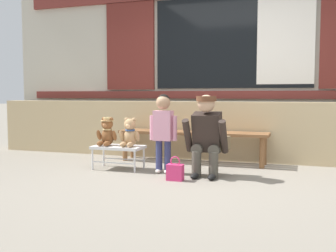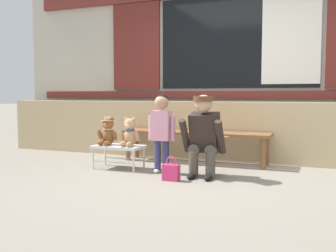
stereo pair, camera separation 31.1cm
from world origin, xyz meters
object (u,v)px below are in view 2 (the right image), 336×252
object	(u,v)px
small_display_bench	(119,148)
teddy_bear_plain	(130,133)
handbag_on_ground	(171,172)
wooden_bench_long	(194,136)
child_standing	(162,125)
adult_crouching	(205,136)
teddy_bear_with_hat	(108,132)

from	to	relation	value
small_display_bench	teddy_bear_plain	distance (m)	0.25
teddy_bear_plain	handbag_on_ground	bearing A→B (deg)	-29.35
wooden_bench_long	teddy_bear_plain	distance (m)	0.99
child_standing	handbag_on_ground	size ratio (longest dim) A/B	3.52
adult_crouching	handbag_on_ground	distance (m)	0.58
small_display_bench	teddy_bear_with_hat	size ratio (longest dim) A/B	1.76
wooden_bench_long	handbag_on_ground	bearing A→B (deg)	-84.10
child_standing	handbag_on_ground	distance (m)	0.66
adult_crouching	handbag_on_ground	xyz separation A→B (m)	(-0.29, -0.33, -0.38)
small_display_bench	handbag_on_ground	size ratio (longest dim) A/B	2.35
handbag_on_ground	adult_crouching	bearing A→B (deg)	48.65
small_display_bench	teddy_bear_with_hat	xyz separation A→B (m)	(-0.16, 0.00, 0.21)
child_standing	adult_crouching	bearing A→B (deg)	-1.98
small_display_bench	handbag_on_ground	bearing A→B (deg)	-24.69
teddy_bear_with_hat	teddy_bear_plain	bearing A→B (deg)	-0.13
adult_crouching	teddy_bear_with_hat	bearing A→B (deg)	176.47
teddy_bear_with_hat	adult_crouching	size ratio (longest dim) A/B	0.38
wooden_bench_long	small_display_bench	xyz separation A→B (m)	(-0.77, -0.78, -0.11)
teddy_bear_with_hat	teddy_bear_plain	world-z (taller)	same
adult_crouching	handbag_on_ground	bearing A→B (deg)	-131.35
adult_crouching	wooden_bench_long	bearing A→B (deg)	115.71
wooden_bench_long	child_standing	size ratio (longest dim) A/B	2.19
wooden_bench_long	child_standing	world-z (taller)	child_standing
wooden_bench_long	child_standing	xyz separation A→B (m)	(-0.14, -0.84, 0.22)
child_standing	handbag_on_ground	bearing A→B (deg)	-53.19
teddy_bear_with_hat	child_standing	world-z (taller)	child_standing
teddy_bear_with_hat	child_standing	bearing A→B (deg)	-4.61
teddy_bear_with_hat	handbag_on_ground	distance (m)	1.19
teddy_bear_plain	wooden_bench_long	bearing A→B (deg)	51.83
wooden_bench_long	teddy_bear_with_hat	world-z (taller)	teddy_bear_with_hat
wooden_bench_long	adult_crouching	bearing A→B (deg)	-64.29
teddy_bear_with_hat	teddy_bear_plain	distance (m)	0.32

